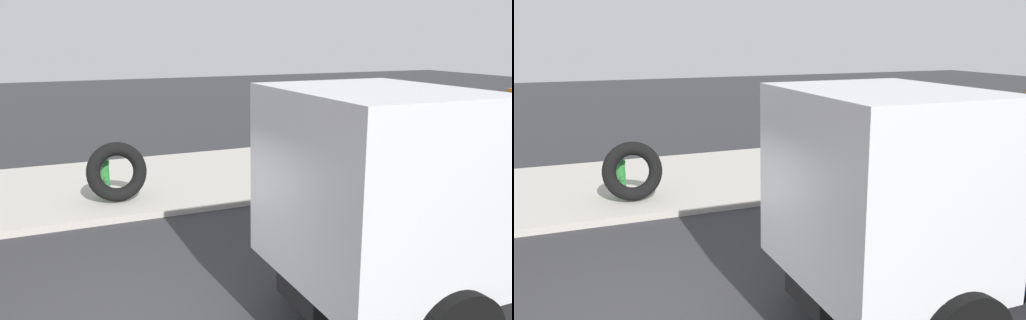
% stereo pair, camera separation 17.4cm
% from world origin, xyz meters
% --- Properties ---
extents(sidewalk_curb, '(36.00, 5.00, 0.15)m').
position_xyz_m(sidewalk_curb, '(0.00, 6.50, 0.07)').
color(sidewalk_curb, '#ADA89E').
rests_on(sidewalk_curb, ground).
extents(fire_hydrant, '(0.23, 0.51, 0.88)m').
position_xyz_m(fire_hydrant, '(0.66, 5.40, 0.62)').
color(fire_hydrant, '#2D8438').
rests_on(fire_hydrant, sidewalk_curb).
extents(loose_tire, '(1.27, 0.52, 1.29)m').
position_xyz_m(loose_tire, '(0.86, 4.98, 0.79)').
color(loose_tire, black).
rests_on(loose_tire, sidewalk_curb).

